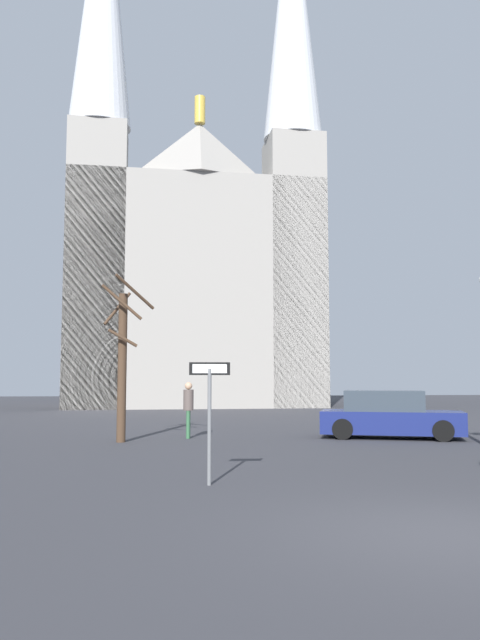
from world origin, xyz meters
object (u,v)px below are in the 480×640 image
(parked_car_near_navy, at_px, (389,416))
(cathedral, at_px, (194,248))
(one_way_arrow_sign, at_px, (209,405))
(pedestrian_walking, at_px, (188,404))
(bare_tree, at_px, (122,360))

(parked_car_near_navy, bearing_deg, cathedral, 102.48)
(one_way_arrow_sign, relative_size, parked_car_near_navy, 0.46)
(pedestrian_walking, bearing_deg, cathedral, 87.45)
(bare_tree, bearing_deg, cathedral, 82.84)
(one_way_arrow_sign, xyz_separation_m, pedestrian_walking, (-0.11, 8.68, -0.33))
(parked_car_near_navy, bearing_deg, bare_tree, -177.67)
(one_way_arrow_sign, bearing_deg, parked_car_near_navy, 52.29)
(one_way_arrow_sign, height_order, bare_tree, bare_tree)
(one_way_arrow_sign, distance_m, parked_car_near_navy, 10.13)
(cathedral, xyz_separation_m, pedestrian_walking, (-1.03, -23.11, -9.90))
(cathedral, height_order, pedestrian_walking, cathedral)
(pedestrian_walking, bearing_deg, one_way_arrow_sign, -89.27)
(one_way_arrow_sign, relative_size, bare_tree, 0.44)
(bare_tree, distance_m, parked_car_near_navy, 8.48)
(bare_tree, relative_size, parked_car_near_navy, 1.05)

